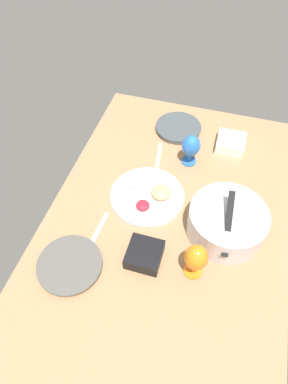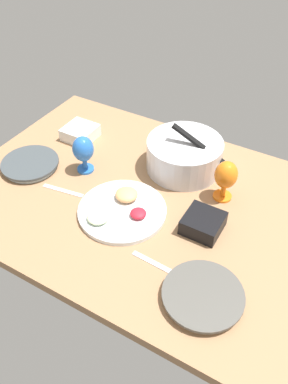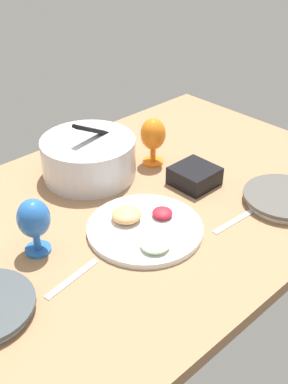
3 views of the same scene
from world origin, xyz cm
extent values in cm
cube|color=#99704C|center=(0.00, 0.00, -2.00)|extent=(160.00, 104.00, 4.00)
cylinder|color=silver|center=(-57.57, -8.01, 0.90)|extent=(22.69, 22.69, 1.79)
cylinder|color=#3E4549|center=(-57.57, -8.01, 2.33)|extent=(24.66, 24.66, 1.08)
cylinder|color=silver|center=(33.57, -31.14, 0.95)|extent=(23.64, 23.64, 1.90)
cylinder|color=#4E4C47|center=(33.57, -31.14, 2.47)|extent=(25.70, 25.70, 1.14)
cylinder|color=silver|center=(0.12, 24.64, 6.78)|extent=(31.85, 31.85, 13.56)
cylinder|color=white|center=(0.12, 24.64, 10.85)|extent=(28.67, 28.67, 2.44)
cube|color=black|center=(5.70, 24.64, 14.53)|extent=(23.19, 4.73, 13.02)
cylinder|color=silver|center=(-8.30, -11.56, 0.90)|extent=(33.82, 33.82, 1.80)
ellipsoid|color=red|center=(-1.17, -11.58, 3.04)|extent=(6.09, 6.09, 2.48)
ellipsoid|color=#F2A566|center=(-10.02, -5.50, 3.63)|extent=(8.82, 8.82, 3.66)
ellipsoid|color=beige|center=(-13.08, -20.53, 3.03)|extent=(8.14, 8.14, 2.45)
cylinder|color=orange|center=(21.62, 15.57, 0.50)|extent=(7.44, 7.44, 1.00)
cylinder|color=orange|center=(21.62, 15.57, 3.42)|extent=(2.00, 2.00, 4.85)
ellipsoid|color=orange|center=(21.62, 15.57, 11.56)|extent=(8.89, 8.89, 11.42)
cylinder|color=blue|center=(-35.72, 2.31, 0.50)|extent=(7.21, 7.21, 1.00)
cylinder|color=blue|center=(-35.72, 2.31, 3.27)|extent=(2.00, 2.00, 4.54)
ellipsoid|color=blue|center=(-35.72, 2.31, 11.10)|extent=(8.94, 8.94, 11.13)
cube|color=black|center=(21.66, -4.14, 3.09)|extent=(13.58, 13.58, 6.17)
cube|color=tan|center=(21.66, -4.14, 5.06)|extent=(11.13, 11.13, 1.98)
cube|color=white|center=(-52.09, 20.79, 2.89)|extent=(14.09, 14.09, 5.78)
cube|color=#F9E072|center=(-52.09, 20.79, 4.74)|extent=(11.55, 11.55, 1.85)
cube|color=silver|center=(-35.70, -13.24, 0.30)|extent=(18.07, 4.40, 0.60)
cube|color=silver|center=(14.48, -26.72, 0.30)|extent=(18.07, 2.77, 0.60)
camera|label=1|loc=(79.53, 12.57, 120.16)|focal=30.60mm
camera|label=2|loc=(51.64, -98.88, 107.12)|focal=36.75mm
camera|label=3|loc=(-86.45, -93.08, 86.72)|focal=45.64mm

